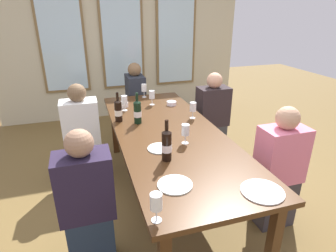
{
  "coord_description": "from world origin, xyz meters",
  "views": [
    {
      "loc": [
        -0.73,
        -2.32,
        1.82
      ],
      "look_at": [
        0.0,
        0.01,
        0.79
      ],
      "focal_mm": 30.1,
      "sensor_mm": 36.0,
      "label": 1
    }
  ],
  "objects_px": {
    "tasting_bowl_1": "(172,103)",
    "wine_bottle_2": "(167,145)",
    "wine_glass_5": "(156,203)",
    "white_plate_0": "(160,148)",
    "dining_table": "(168,138)",
    "wine_glass_3": "(144,88)",
    "wine_glass_0": "(152,95)",
    "seated_person_4": "(136,103)",
    "wine_glass_2": "(124,101)",
    "seated_person_2": "(87,205)",
    "wine_bottle_1": "(138,112)",
    "seated_person_3": "(278,171)",
    "seated_person_1": "(212,119)",
    "tasting_bowl_0": "(122,105)",
    "wine_bottle_0": "(118,110)",
    "wine_glass_4": "(193,108)",
    "seated_person_0": "(82,136)",
    "white_plate_1": "(175,185)",
    "wine_glass_1": "(185,131)"
  },
  "relations": [
    {
      "from": "seated_person_3",
      "to": "seated_person_1",
      "type": "bearing_deg",
      "value": 90.0
    },
    {
      "from": "white_plate_0",
      "to": "wine_glass_4",
      "type": "relative_size",
      "value": 1.17
    },
    {
      "from": "wine_glass_0",
      "to": "seated_person_4",
      "type": "xyz_separation_m",
      "value": [
        -0.05,
        0.79,
        -0.33
      ]
    },
    {
      "from": "wine_glass_2",
      "to": "wine_glass_3",
      "type": "xyz_separation_m",
      "value": [
        0.33,
        0.45,
        0.0
      ]
    },
    {
      "from": "dining_table",
      "to": "wine_bottle_0",
      "type": "height_order",
      "value": "wine_bottle_0"
    },
    {
      "from": "wine_bottle_1",
      "to": "seated_person_1",
      "type": "height_order",
      "value": "seated_person_1"
    },
    {
      "from": "wine_glass_0",
      "to": "wine_glass_3",
      "type": "height_order",
      "value": "same"
    },
    {
      "from": "wine_glass_4",
      "to": "seated_person_4",
      "type": "xyz_separation_m",
      "value": [
        -0.35,
        1.35,
        -0.33
      ]
    },
    {
      "from": "tasting_bowl_0",
      "to": "seated_person_1",
      "type": "relative_size",
      "value": 0.13
    },
    {
      "from": "wine_bottle_0",
      "to": "tasting_bowl_1",
      "type": "relative_size",
      "value": 2.69
    },
    {
      "from": "wine_bottle_1",
      "to": "wine_glass_5",
      "type": "height_order",
      "value": "wine_bottle_1"
    },
    {
      "from": "white_plate_1",
      "to": "wine_bottle_2",
      "type": "distance_m",
      "value": 0.36
    },
    {
      "from": "tasting_bowl_0",
      "to": "wine_bottle_0",
      "type": "bearing_deg",
      "value": -102.68
    },
    {
      "from": "wine_bottle_2",
      "to": "wine_glass_2",
      "type": "relative_size",
      "value": 1.88
    },
    {
      "from": "wine_bottle_0",
      "to": "wine_glass_3",
      "type": "xyz_separation_m",
      "value": [
        0.44,
        0.75,
        0.01
      ]
    },
    {
      "from": "seated_person_2",
      "to": "seated_person_3",
      "type": "relative_size",
      "value": 1.0
    },
    {
      "from": "wine_bottle_2",
      "to": "seated_person_2",
      "type": "relative_size",
      "value": 0.29
    },
    {
      "from": "seated_person_0",
      "to": "seated_person_1",
      "type": "bearing_deg",
      "value": 2.16
    },
    {
      "from": "white_plate_0",
      "to": "seated_person_4",
      "type": "relative_size",
      "value": 0.18
    },
    {
      "from": "wine_bottle_0",
      "to": "white_plate_1",
      "type": "bearing_deg",
      "value": -81.52
    },
    {
      "from": "white_plate_0",
      "to": "wine_glass_0",
      "type": "xyz_separation_m",
      "value": [
        0.22,
        1.13,
        0.11
      ]
    },
    {
      "from": "wine_bottle_2",
      "to": "tasting_bowl_0",
      "type": "relative_size",
      "value": 2.25
    },
    {
      "from": "dining_table",
      "to": "white_plate_1",
      "type": "relative_size",
      "value": 10.65
    },
    {
      "from": "wine_glass_2",
      "to": "seated_person_0",
      "type": "height_order",
      "value": "seated_person_0"
    },
    {
      "from": "tasting_bowl_1",
      "to": "white_plate_0",
      "type": "bearing_deg",
      "value": -112.87
    },
    {
      "from": "seated_person_4",
      "to": "wine_bottle_2",
      "type": "bearing_deg",
      "value": -94.7
    },
    {
      "from": "white_plate_1",
      "to": "wine_bottle_2",
      "type": "xyz_separation_m",
      "value": [
        0.05,
        0.34,
        0.12
      ]
    },
    {
      "from": "wine_bottle_1",
      "to": "wine_glass_5",
      "type": "xyz_separation_m",
      "value": [
        -0.19,
        -1.43,
        -0.0
      ]
    },
    {
      "from": "wine_glass_5",
      "to": "white_plate_0",
      "type": "bearing_deg",
      "value": 73.01
    },
    {
      "from": "wine_glass_5",
      "to": "wine_glass_4",
      "type": "bearing_deg",
      "value": 60.91
    },
    {
      "from": "white_plate_1",
      "to": "seated_person_4",
      "type": "height_order",
      "value": "seated_person_4"
    },
    {
      "from": "wine_bottle_1",
      "to": "seated_person_3",
      "type": "relative_size",
      "value": 0.28
    },
    {
      "from": "wine_bottle_1",
      "to": "wine_glass_2",
      "type": "relative_size",
      "value": 1.82
    },
    {
      "from": "dining_table",
      "to": "wine_glass_3",
      "type": "height_order",
      "value": "wine_glass_3"
    },
    {
      "from": "dining_table",
      "to": "seated_person_0",
      "type": "relative_size",
      "value": 2.25
    },
    {
      "from": "white_plate_1",
      "to": "wine_bottle_1",
      "type": "relative_size",
      "value": 0.74
    },
    {
      "from": "wine_glass_3",
      "to": "wine_glass_5",
      "type": "relative_size",
      "value": 1.0
    },
    {
      "from": "white_plate_0",
      "to": "seated_person_2",
      "type": "relative_size",
      "value": 0.18
    },
    {
      "from": "tasting_bowl_1",
      "to": "wine_bottle_2",
      "type": "bearing_deg",
      "value": -109.61
    },
    {
      "from": "wine_bottle_0",
      "to": "seated_person_3",
      "type": "relative_size",
      "value": 0.27
    },
    {
      "from": "seated_person_2",
      "to": "seated_person_3",
      "type": "bearing_deg",
      "value": -0.88
    },
    {
      "from": "wine_glass_0",
      "to": "seated_person_1",
      "type": "xyz_separation_m",
      "value": [
        0.74,
        -0.14,
        -0.33
      ]
    },
    {
      "from": "wine_glass_1",
      "to": "wine_glass_4",
      "type": "height_order",
      "value": "same"
    },
    {
      "from": "wine_bottle_2",
      "to": "wine_glass_2",
      "type": "height_order",
      "value": "wine_bottle_2"
    },
    {
      "from": "wine_glass_5",
      "to": "seated_person_3",
      "type": "height_order",
      "value": "seated_person_3"
    },
    {
      "from": "wine_glass_2",
      "to": "seated_person_2",
      "type": "height_order",
      "value": "seated_person_2"
    },
    {
      "from": "wine_glass_1",
      "to": "seated_person_1",
      "type": "bearing_deg",
      "value": 52.74
    },
    {
      "from": "tasting_bowl_1",
      "to": "wine_glass_0",
      "type": "distance_m",
      "value": 0.25
    },
    {
      "from": "tasting_bowl_0",
      "to": "wine_glass_0",
      "type": "height_order",
      "value": "wine_glass_0"
    },
    {
      "from": "wine_glass_5",
      "to": "seated_person_1",
      "type": "height_order",
      "value": "seated_person_1"
    }
  ]
}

